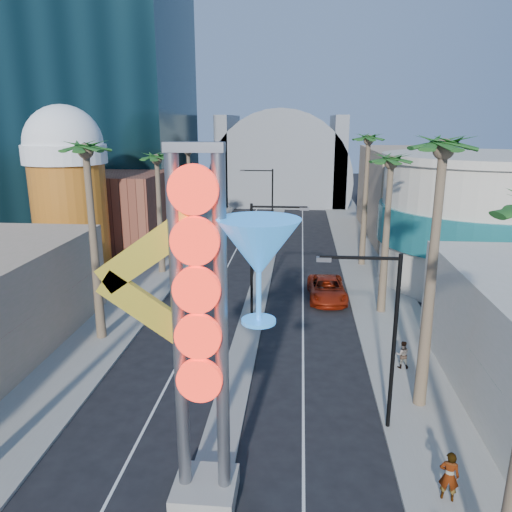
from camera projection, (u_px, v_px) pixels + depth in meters
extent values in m
cube|color=gray|center=(171.00, 257.00, 49.39)|extent=(5.00, 100.00, 0.15)
cube|color=gray|center=(365.00, 262.00, 47.75)|extent=(5.00, 100.00, 0.15)
cube|color=gray|center=(269.00, 252.00, 51.45)|extent=(1.60, 84.00, 0.15)
cube|color=black|center=(96.00, 19.00, 60.27)|extent=(20.00, 20.00, 50.00)
cube|color=brown|center=(115.00, 212.00, 51.80)|extent=(10.00, 10.00, 8.00)
cube|color=tan|center=(411.00, 193.00, 58.40)|extent=(10.00, 20.00, 10.00)
cylinder|color=#C06B19|center=(71.00, 216.00, 43.93)|extent=(6.40, 6.40, 10.00)
cylinder|color=white|center=(65.00, 154.00, 42.52)|extent=(7.00, 7.00, 1.60)
sphere|color=white|center=(64.00, 144.00, 42.31)|extent=(6.60, 6.60, 6.60)
cylinder|color=beige|center=(481.00, 223.00, 40.93)|extent=(16.00, 16.00, 10.00)
cylinder|color=teal|center=(481.00, 223.00, 40.93)|extent=(16.60, 16.60, 3.00)
cylinder|color=beige|center=(489.00, 158.00, 39.54)|extent=(16.60, 16.60, 0.60)
cylinder|color=slate|center=(282.00, 178.00, 83.10)|extent=(22.00, 16.00, 22.00)
cube|color=slate|center=(228.00, 159.00, 83.09)|extent=(2.00, 16.00, 14.00)
cube|color=slate|center=(337.00, 160.00, 81.54)|extent=(2.00, 16.00, 14.00)
cube|color=gray|center=(205.00, 492.00, 17.73)|extent=(2.20, 2.20, 0.80)
cylinder|color=slate|center=(179.00, 332.00, 16.19)|extent=(0.44, 0.44, 12.00)
cylinder|color=slate|center=(222.00, 334.00, 16.07)|extent=(0.44, 0.44, 12.00)
cube|color=slate|center=(194.00, 147.00, 14.58)|extent=(1.80, 0.50, 0.30)
cylinder|color=red|center=(193.00, 190.00, 14.56)|extent=(1.50, 0.25, 1.50)
cylinder|color=red|center=(195.00, 241.00, 14.97)|extent=(1.50, 0.25, 1.50)
cylinder|color=red|center=(196.00, 290.00, 15.37)|extent=(1.50, 0.25, 1.50)
cylinder|color=red|center=(198.00, 336.00, 15.78)|extent=(1.50, 0.25, 1.50)
cylinder|color=red|center=(199.00, 380.00, 16.18)|extent=(1.50, 0.25, 1.50)
cube|color=yellow|center=(147.00, 252.00, 15.56)|extent=(3.47, 0.25, 2.80)
cube|color=yellow|center=(151.00, 311.00, 16.08)|extent=(3.47, 0.25, 2.80)
cone|color=#2A8CF1|center=(259.00, 248.00, 15.20)|extent=(2.60, 2.60, 1.80)
cylinder|color=#2A8CF1|center=(259.00, 297.00, 15.62)|extent=(0.16, 0.16, 1.60)
cylinder|color=#2A8CF1|center=(259.00, 321.00, 15.83)|extent=(1.10, 1.10, 0.12)
cylinder|color=black|center=(252.00, 263.00, 33.12)|extent=(0.18, 0.18, 8.00)
cube|color=black|center=(279.00, 207.00, 31.97)|extent=(3.60, 0.12, 0.12)
cube|color=slate|center=(304.00, 209.00, 31.86)|extent=(0.60, 0.25, 0.18)
cylinder|color=black|center=(272.00, 205.00, 56.19)|extent=(0.18, 0.18, 8.00)
cube|color=black|center=(256.00, 171.00, 55.35)|extent=(3.60, 0.12, 0.12)
cube|color=slate|center=(242.00, 171.00, 55.51)|extent=(0.60, 0.25, 0.18)
cylinder|color=black|center=(394.00, 346.00, 20.97)|extent=(0.18, 0.18, 8.00)
cube|color=black|center=(360.00, 258.00, 20.11)|extent=(3.24, 0.12, 0.12)
cube|color=slate|center=(324.00, 259.00, 20.26)|extent=(0.60, 0.25, 0.18)
cylinder|color=brown|center=(94.00, 250.00, 29.59)|extent=(0.40, 0.40, 11.50)
sphere|color=#1C4717|center=(86.00, 151.00, 28.09)|extent=(2.40, 2.40, 2.40)
cylinder|color=brown|center=(160.00, 218.00, 43.25)|extent=(0.40, 0.40, 10.00)
sphere|color=#1C4717|center=(157.00, 159.00, 41.94)|extent=(2.40, 2.40, 2.40)
cylinder|color=brown|center=(190.00, 197.00, 54.78)|extent=(0.40, 0.40, 10.00)
sphere|color=#1C4717|center=(188.00, 151.00, 53.47)|extent=(2.40, 2.40, 2.40)
cylinder|color=brown|center=(430.00, 287.00, 22.21)|extent=(0.40, 0.40, 12.00)
sphere|color=#1C4717|center=(444.00, 149.00, 20.64)|extent=(2.40, 2.40, 2.40)
cylinder|color=brown|center=(386.00, 241.00, 33.94)|extent=(0.40, 0.40, 10.50)
sphere|color=#1C4717|center=(391.00, 163.00, 32.57)|extent=(2.40, 2.40, 2.40)
cylinder|color=brown|center=(365.00, 205.00, 45.35)|extent=(0.40, 0.40, 11.50)
sphere|color=#1C4717|center=(369.00, 140.00, 43.84)|extent=(2.40, 2.40, 2.40)
imported|color=maroon|center=(327.00, 289.00, 37.77)|extent=(2.97, 6.03, 1.65)
imported|color=gray|center=(449.00, 476.00, 17.50)|extent=(0.79, 0.62, 1.90)
imported|color=gray|center=(402.00, 355.00, 26.98)|extent=(0.75, 0.59, 1.54)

